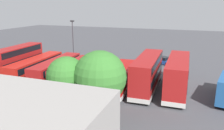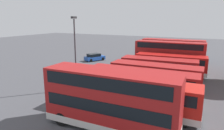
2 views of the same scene
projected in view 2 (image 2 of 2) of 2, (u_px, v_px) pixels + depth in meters
ground_plane at (89, 74)px, 31.08m from camera, size 140.00×140.00×0.00m
bus_double_decker_near_end at (172, 51)px, 37.10m from camera, size 2.79×11.00×4.55m
bus_double_decker_second at (169, 54)px, 33.65m from camera, size 2.84×11.22×4.55m
bus_single_deck_third at (170, 64)px, 30.44m from camera, size 3.36×10.42×2.95m
bus_single_deck_fourth at (159, 68)px, 27.73m from camera, size 3.35×10.25×2.95m
bus_single_deck_fifth at (155, 75)px, 24.20m from camera, size 2.93×10.68×2.95m
bus_single_deck_sixth at (141, 82)px, 21.50m from camera, size 3.12×11.75×2.95m
bus_single_deck_seventh at (130, 94)px, 18.19m from camera, size 3.02×12.10×2.95m
bus_double_decker_far_end at (110, 99)px, 14.93m from camera, size 2.93×10.23×4.55m
box_truck_blue at (181, 51)px, 42.44m from camera, size 3.90×7.84×3.20m
car_hatchback_silver at (77, 71)px, 29.63m from camera, size 4.50×4.29×1.43m
car_small_green at (94, 57)px, 40.69m from camera, size 4.38×3.39×1.43m
lamp_post_tall at (75, 48)px, 23.07m from camera, size 0.70×0.30×8.45m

